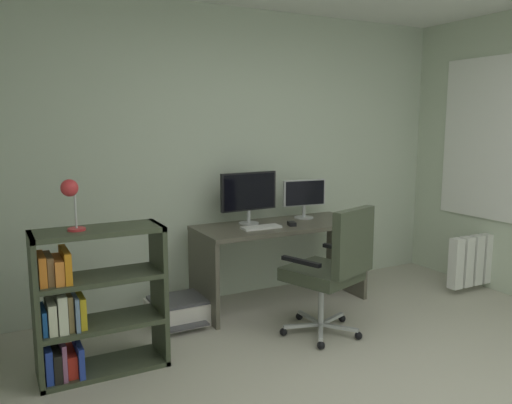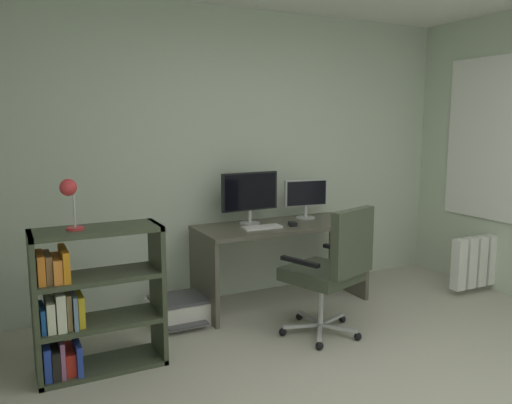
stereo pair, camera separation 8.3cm
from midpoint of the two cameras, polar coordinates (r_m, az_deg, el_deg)
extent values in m
cube|color=beige|center=(4.79, -2.94, 5.19)|extent=(4.54, 0.10, 2.65)
cube|color=white|center=(5.40, 24.79, 6.40)|extent=(0.01, 1.12, 1.48)
cube|color=white|center=(5.39, 24.74, 6.40)|extent=(0.02, 1.20, 1.56)
cube|color=#545043|center=(4.57, 2.21, -2.68)|extent=(1.53, 0.63, 0.04)
cube|color=#545043|center=(4.34, -6.44, -8.35)|extent=(0.04, 0.60, 0.70)
cube|color=#545043|center=(5.06, 9.55, -5.92)|extent=(0.04, 0.60, 0.70)
cylinder|color=#B2B5B7|center=(4.56, -1.34, -2.37)|extent=(0.18, 0.18, 0.01)
cylinder|color=#B2B5B7|center=(4.55, -1.34, -1.53)|extent=(0.03, 0.03, 0.12)
cube|color=black|center=(4.52, -1.35, 1.20)|extent=(0.55, 0.07, 0.34)
cube|color=black|center=(4.50, -1.22, 1.17)|extent=(0.51, 0.04, 0.31)
cylinder|color=#B2B5B7|center=(4.85, 4.86, -1.72)|extent=(0.18, 0.18, 0.01)
cylinder|color=#B2B5B7|center=(4.84, 4.87, -0.95)|extent=(0.03, 0.03, 0.12)
cube|color=#B7BABC|center=(4.81, 4.90, 1.05)|extent=(0.43, 0.09, 0.24)
cube|color=black|center=(4.79, 5.01, 1.01)|extent=(0.39, 0.05, 0.22)
cube|color=silver|center=(4.37, 0.03, -2.83)|extent=(0.34, 0.14, 0.02)
cube|color=black|center=(4.49, 3.48, -2.43)|extent=(0.09, 0.11, 0.03)
cube|color=#B7BABC|center=(4.25, 7.87, -12.77)|extent=(0.29, 0.13, 0.02)
sphere|color=black|center=(4.38, 9.02, -12.69)|extent=(0.06, 0.06, 0.06)
cube|color=#B7BABC|center=(4.25, 5.43, -12.72)|extent=(0.04, 0.30, 0.02)
sphere|color=black|center=(4.38, 4.29, -12.59)|extent=(0.06, 0.06, 0.06)
cube|color=#B7BABC|center=(4.09, 4.58, -13.57)|extent=(0.30, 0.12, 0.02)
sphere|color=black|center=(4.08, 2.47, -14.27)|extent=(0.06, 0.06, 0.06)
cube|color=#B7BABC|center=(4.00, 6.61, -14.18)|extent=(0.20, 0.26, 0.02)
sphere|color=black|center=(3.88, 6.58, -15.60)|extent=(0.06, 0.06, 0.06)
cube|color=#B7BABC|center=(4.09, 8.68, -13.65)|extent=(0.21, 0.26, 0.02)
sphere|color=black|center=(4.07, 10.76, -14.43)|extent=(0.06, 0.06, 0.06)
cylinder|color=#B7BABC|center=(4.07, 6.68, -11.03)|extent=(0.04, 0.04, 0.36)
cube|color=#3C4433|center=(4.00, 6.74, -7.93)|extent=(0.62, 0.62, 0.10)
cube|color=#3C4433|center=(3.77, 10.19, -4.42)|extent=(0.44, 0.21, 0.49)
cube|color=black|center=(3.76, 4.39, -6.62)|extent=(0.15, 0.34, 0.03)
cube|color=black|center=(4.17, 8.93, -5.14)|extent=(0.15, 0.34, 0.03)
cube|color=#3A412F|center=(3.52, -24.00, -11.02)|extent=(0.03, 0.34, 0.96)
cube|color=#3A412F|center=(3.64, -11.39, -9.72)|extent=(0.03, 0.34, 0.96)
cube|color=#3A412F|center=(3.44, -17.94, -3.09)|extent=(0.82, 0.34, 0.03)
cube|color=#3A412F|center=(3.74, -17.22, -17.16)|extent=(0.82, 0.34, 0.03)
cube|color=#3A412F|center=(3.61, -17.45, -12.74)|extent=(0.76, 0.34, 0.03)
cube|color=#3A412F|center=(3.51, -17.69, -8.04)|extent=(0.76, 0.34, 0.03)
cube|color=#2640AF|center=(3.64, -22.86, -16.07)|extent=(0.04, 0.25, 0.22)
cube|color=black|center=(3.66, -22.07, -16.13)|extent=(0.05, 0.29, 0.19)
cube|color=#90567E|center=(3.65, -21.44, -15.69)|extent=(0.03, 0.29, 0.24)
cube|color=red|center=(3.68, -20.64, -16.24)|extent=(0.06, 0.25, 0.15)
cube|color=#263DA3|center=(3.66, -19.83, -15.85)|extent=(0.03, 0.30, 0.20)
cube|color=#1D55A8|center=(3.54, -23.27, -11.93)|extent=(0.03, 0.24, 0.16)
cube|color=silver|center=(3.54, -22.57, -11.51)|extent=(0.05, 0.28, 0.19)
cube|color=silver|center=(3.53, -21.59, -11.12)|extent=(0.05, 0.28, 0.24)
cube|color=olive|center=(3.54, -20.81, -11.12)|extent=(0.03, 0.25, 0.23)
cube|color=#6883A6|center=(3.54, -20.22, -11.20)|extent=(0.03, 0.28, 0.22)
cube|color=gold|center=(3.56, -19.61, -11.20)|extent=(0.04, 0.25, 0.20)
cube|color=orange|center=(3.44, -23.47, -6.85)|extent=(0.04, 0.24, 0.18)
cube|color=brown|center=(3.45, -22.73, -6.84)|extent=(0.04, 0.24, 0.18)
cube|color=orange|center=(3.45, -21.91, -6.99)|extent=(0.05, 0.26, 0.15)
cube|color=orange|center=(3.46, -21.14, -6.51)|extent=(0.04, 0.30, 0.20)
cylinder|color=red|center=(3.42, -20.03, -2.87)|extent=(0.11, 0.11, 0.02)
cylinder|color=silver|center=(3.39, -20.14, -0.89)|extent=(0.01, 0.01, 0.22)
sphere|color=red|center=(3.37, -20.75, 1.49)|extent=(0.11, 0.11, 0.11)
cube|color=silver|center=(4.35, -9.25, -11.98)|extent=(0.46, 0.41, 0.18)
cube|color=#4C4C51|center=(4.32, -9.28, -10.72)|extent=(0.42, 0.37, 0.02)
cube|color=#4C4C51|center=(4.15, -8.12, -13.54)|extent=(0.32, 0.10, 0.01)
cube|color=white|center=(5.23, 20.97, -6.43)|extent=(0.11, 0.10, 0.49)
cube|color=white|center=(5.33, 21.97, -6.20)|extent=(0.11, 0.10, 0.49)
cube|color=white|center=(5.43, 22.92, -5.97)|extent=(0.11, 0.10, 0.49)
cube|color=white|center=(5.54, 23.84, -5.75)|extent=(0.11, 0.10, 0.49)
cube|color=white|center=(5.65, 24.72, -5.53)|extent=(0.11, 0.10, 0.49)
cube|color=white|center=(5.76, 25.56, -5.33)|extent=(0.11, 0.10, 0.49)
camera|label=1|loc=(0.04, -87.21, 0.44)|focal=35.86mm
camera|label=2|loc=(0.04, 92.79, -0.44)|focal=35.86mm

